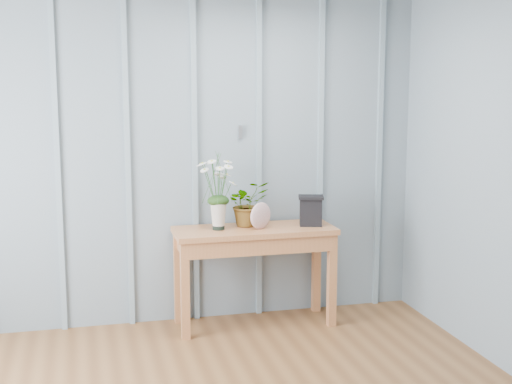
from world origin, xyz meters
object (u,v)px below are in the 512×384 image
object	(u,v)px
daisy_vase	(218,183)
felt_disc_vessel	(261,216)
carved_box	(311,210)
sideboard	(254,243)

from	to	relation	value
daisy_vase	felt_disc_vessel	world-z (taller)	daisy_vase
carved_box	sideboard	bearing A→B (deg)	177.41
carved_box	daisy_vase	bearing A→B (deg)	177.73
daisy_vase	carved_box	world-z (taller)	daisy_vase
sideboard	daisy_vase	distance (m)	0.54
sideboard	carved_box	distance (m)	0.49
sideboard	daisy_vase	size ratio (longest dim) A/B	2.13
daisy_vase	carved_box	distance (m)	0.75
felt_disc_vessel	carved_box	size ratio (longest dim) A/B	0.88
felt_disc_vessel	carved_box	xyz separation A→B (m)	(0.40, 0.03, 0.02)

